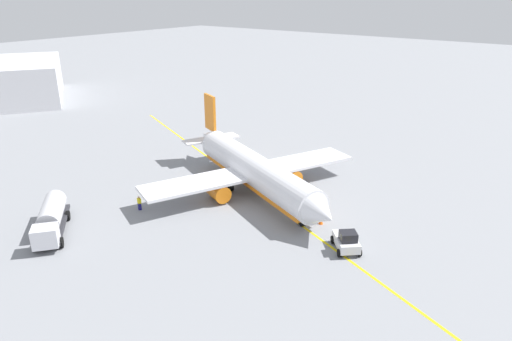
# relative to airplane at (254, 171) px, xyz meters

# --- Properties ---
(ground_plane) EXTENTS (400.00, 400.00, 0.00)m
(ground_plane) POSITION_rel_airplane_xyz_m (0.42, -0.18, -2.80)
(ground_plane) COLOR gray
(airplane) EXTENTS (30.72, 28.30, 9.97)m
(airplane) POSITION_rel_airplane_xyz_m (0.00, 0.00, 0.00)
(airplane) COLOR white
(airplane) RESTS_ON ground
(fuel_tanker) EXTENTS (9.29, 8.01, 3.15)m
(fuel_tanker) POSITION_rel_airplane_xyz_m (-10.49, -21.54, -1.09)
(fuel_tanker) COLOR #2D2D33
(fuel_tanker) RESTS_ON ground
(pushback_tug) EXTENTS (3.99, 4.06, 2.20)m
(pushback_tug) POSITION_rel_airplane_xyz_m (15.94, -5.80, -1.80)
(pushback_tug) COLOR silver
(pushback_tug) RESTS_ON ground
(refueling_worker) EXTENTS (0.62, 0.53, 1.71)m
(refueling_worker) POSITION_rel_airplane_xyz_m (-7.51, -12.35, -1.98)
(refueling_worker) COLOR navy
(refueling_worker) RESTS_ON ground
(safety_cone_nose) EXTENTS (0.54, 0.54, 0.60)m
(safety_cone_nose) POSITION_rel_airplane_xyz_m (11.22, -2.56, -2.50)
(safety_cone_nose) COLOR #F2590F
(safety_cone_nose) RESTS_ON ground
(distant_hangar) EXTENTS (34.24, 30.60, 8.80)m
(distant_hangar) POSITION_rel_airplane_xyz_m (-75.47, 8.89, 1.59)
(distant_hangar) COLOR silver
(distant_hangar) RESTS_ON ground
(taxi_line_marking) EXTENTS (80.92, 35.00, 0.01)m
(taxi_line_marking) POSITION_rel_airplane_xyz_m (0.42, -0.18, -2.80)
(taxi_line_marking) COLOR yellow
(taxi_line_marking) RESTS_ON ground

